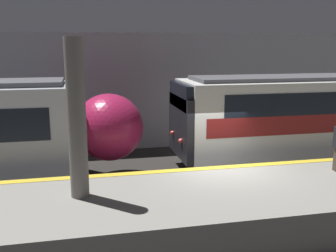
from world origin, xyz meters
TOP-DOWN VIEW (x-y plane):
  - ground_plane at (0.00, 0.00)m, footprint 120.00×120.00m
  - platform at (0.00, -1.89)m, footprint 40.00×3.79m
  - station_rear_barrier at (0.00, 6.52)m, footprint 50.00×0.15m
  - support_pillar_near at (-4.30, -1.58)m, footprint 0.45×0.45m

SIDE VIEW (x-z plane):
  - ground_plane at x=0.00m, z-range 0.00..0.00m
  - platform at x=0.00m, z-range 0.00..1.04m
  - station_rear_barrier at x=0.00m, z-range 0.00..5.24m
  - support_pillar_near at x=-4.30m, z-range 1.04..4.92m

